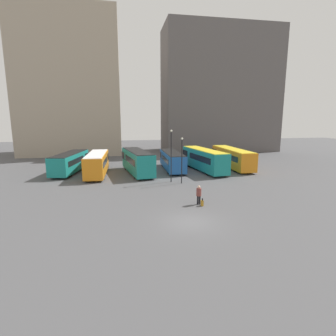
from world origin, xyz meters
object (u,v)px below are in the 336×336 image
Objects in this scene: bus_0 at (70,162)px; bus_4 at (204,159)px; suitcase at (202,203)px; bus_2 at (137,161)px; bus_3 at (172,160)px; bus_5 at (232,157)px; bus_1 at (97,163)px; lamp_post_1 at (182,157)px; lamp_post_0 at (171,152)px; traveler at (199,193)px.

bus_0 is 20.16m from bus_4.
bus_2 is at bearing 24.58° from suitcase.
bus_4 is at bearing -10.76° from suitcase.
bus_5 is (10.07, 0.34, 0.17)m from bus_3.
bus_1 is at bearing 96.06° from bus_5.
bus_3 is at bearing -78.89° from bus_1.
bus_3 is at bearing 86.81° from lamp_post_1.
bus_3 is 1.55× the size of lamp_post_0.
suitcase is 0.13× the size of lamp_post_1.
lamp_post_0 is at bearing 128.47° from bus_4.
lamp_post_0 is at bearing 12.85° from traveler.
lamp_post_1 is at bearing 5.45° from traveler.
lamp_post_0 reaches higher than traveler.
bus_4 is 16.75m from traveler.
bus_1 is 18.53m from traveler.
lamp_post_0 is (13.70, -8.56, 2.21)m from bus_0.
lamp_post_1 is at bearing 131.24° from bus_5.
bus_2 is at bearing 97.71° from bus_5.
bus_0 is at bearing 89.55° from bus_5.
lamp_post_0 reaches higher than suitcase.
bus_0 is 16.30m from lamp_post_0.
suitcase is at bearing 149.47° from bus_5.
bus_5 is at bearing -80.89° from bus_0.
bus_3 is 17.17m from traveler.
bus_2 reaches higher than bus_4.
traveler is at bearing 153.15° from bus_4.
lamp_post_1 is (0.05, 8.72, 3.07)m from suitcase.
lamp_post_0 is (9.59, -6.09, 2.12)m from bus_1.
bus_2 is (9.82, -2.32, 0.22)m from bus_0.
suitcase is (14.80, -18.19, -1.32)m from bus_0.
bus_2 is 7.61m from lamp_post_0.
bus_2 is 0.88× the size of bus_5.
suitcase is (-5.26, -16.30, -1.52)m from bus_4.
bus_5 reaches higher than suitcase.
bus_1 is at bearing 146.92° from lamp_post_1.
lamp_post_1 reaches higher than bus_3.
lamp_post_1 is at bearing -112.90° from bus_0.
bus_3 is 13.66× the size of suitcase.
suitcase is at bearing 154.28° from bus_4.
bus_5 is 20.57m from traveler.
lamp_post_0 is 1.55m from lamp_post_1.
traveler is at bearing -172.38° from bus_2.
bus_1 reaches higher than bus_3.
bus_0 is 4.79m from bus_1.
bus_4 reaches higher than bus_5.
bus_0 is at bearing 60.49° from bus_1.
suitcase is at bearing -83.44° from lamp_post_0.
lamp_post_0 is (-0.92, 9.16, 2.73)m from traveler.
bus_5 is 6.71× the size of traveler.
lamp_post_0 reaches higher than bus_4.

